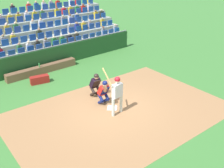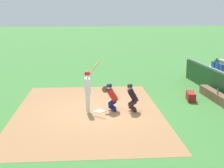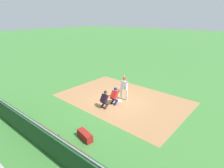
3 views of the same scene
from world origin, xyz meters
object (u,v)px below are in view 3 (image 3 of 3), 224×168
batter_at_plate (124,86)px  catcher_crouching (115,95)px  water_bottle_on_bench (59,136)px  home_plate_umpire (105,99)px  home_plate_marker (118,101)px  equipment_duffel_bag (85,136)px  dugout_bench (56,141)px

batter_at_plate → catcher_crouching: (-0.09, -1.02, -0.41)m
water_bottle_on_bench → catcher_crouching: bearing=97.5°
catcher_crouching → home_plate_umpire: (-0.19, -0.88, -0.01)m
batter_at_plate → catcher_crouching: bearing=-95.0°
batter_at_plate → catcher_crouching: 1.10m
home_plate_marker → batter_at_plate: (0.15, 0.49, 1.10)m
home_plate_umpire → equipment_duffel_bag: size_ratio=1.27×
dugout_bench → water_bottle_on_bench: (0.20, 0.08, 0.34)m
catcher_crouching → dugout_bench: catcher_crouching is taller
batter_at_plate → home_plate_umpire: 1.97m
home_plate_marker → dugout_bench: (0.54, -5.78, 0.20)m
dugout_bench → water_bottle_on_bench: size_ratio=17.53×
home_plate_umpire → water_bottle_on_bench: home_plate_umpire is taller
catcher_crouching → batter_at_plate: bearing=85.0°
home_plate_marker → water_bottle_on_bench: (0.74, -5.70, 0.55)m
home_plate_marker → equipment_duffel_bag: equipment_duffel_bag is taller
catcher_crouching → home_plate_marker: bearing=96.9°
batter_at_plate → home_plate_marker: bearing=-107.1°
home_plate_marker → dugout_bench: 5.81m
catcher_crouching → equipment_duffel_bag: (1.25, -4.07, -0.50)m
batter_at_plate → dugout_bench: size_ratio=0.49×
water_bottle_on_bench → equipment_duffel_bag: water_bottle_on_bench is taller
home_plate_marker → home_plate_umpire: bearing=-95.0°
water_bottle_on_bench → equipment_duffel_bag: size_ratio=0.25×
home_plate_marker → batter_at_plate: size_ratio=0.21×
home_plate_umpire → equipment_duffel_bag: 3.52m
catcher_crouching → dugout_bench: (0.48, -5.26, -0.48)m
equipment_duffel_bag → dugout_bench: bearing=-110.7°
home_plate_marker → equipment_duffel_bag: bearing=-74.1°
home_plate_marker → home_plate_umpire: size_ratio=0.35×
catcher_crouching → dugout_bench: size_ratio=0.29×
dugout_bench → equipment_duffel_bag: 1.41m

